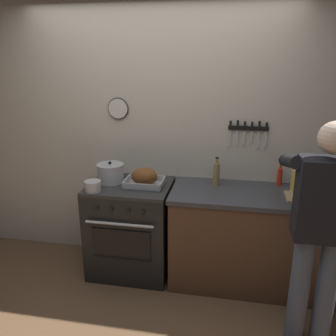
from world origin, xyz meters
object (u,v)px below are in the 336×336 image
Objects in this scene: person_cook at (321,224)px; stock_pot at (110,173)px; bottle_vinegar at (216,174)px; saucepan at (93,186)px; stove at (131,228)px; bottle_cooking_oil at (295,181)px; bottle_hot_sauce at (280,176)px; cutting_board at (308,198)px; roasting_pan at (144,178)px.

person_cook is 1.87m from stock_pot.
person_cook reaches higher than bottle_vinegar.
bottle_vinegar is at bearing 18.32° from saucepan.
bottle_cooking_oil is (1.47, 0.07, 0.56)m from stove.
bottle_hot_sauce reaches higher than stock_pot.
saucepan reaches higher than stove.
roasting_pan is at bearing 177.82° from cutting_board.
bottle_vinegar is (-0.57, -0.10, 0.03)m from bottle_hot_sauce.
roasting_pan is 1.68× the size of bottle_hot_sauce.
stove is at bearing 174.39° from roasting_pan.
stove is at bearing -170.25° from bottle_hot_sauce.
bottle_cooking_oil is at bearing 123.77° from cutting_board.
stove is at bearing 177.49° from cutting_board.
roasting_pan is 1.39× the size of stock_pot.
bottle_cooking_oil is 1.26× the size of bottle_hot_sauce.
bottle_vinegar reaches higher than stove.
bottle_hot_sauce is at bearing 7.09° from stock_pot.
bottle_hot_sauce is (1.56, 0.19, -0.00)m from stock_pot.
stove is 1.48m from bottle_hot_sauce.
bottle_vinegar is (-0.68, 0.06, 0.00)m from bottle_cooking_oil.
bottle_vinegar is at bearing 174.98° from bottle_cooking_oil.
bottle_cooking_oil reaches higher than roasting_pan.
bottle_hot_sauce is (-0.11, 0.16, -0.02)m from bottle_cooking_oil.
stock_pot is 0.94× the size of bottle_vinegar.
saucepan is 1.70m from bottle_hot_sauce.
person_cook is 0.72m from bottle_cooking_oil.
bottle_vinegar reaches higher than saucepan.
bottle_cooking_oil is at bearing -56.97° from bottle_hot_sauce.
bottle_cooking_oil is at bearing 1.09° from stock_pot.
roasting_pan is 1.30× the size of bottle_vinegar.
bottle_cooking_oil is (1.67, 0.03, 0.02)m from stock_pot.
bottle_vinegar reaches higher than bottle_cooking_oil.
stock_pot reaches higher than cutting_board.
stove is 0.54× the size of person_cook.
roasting_pan reaches higher than cutting_board.
person_cook is at bearing -13.02° from saucepan.
person_cook is 4.72× the size of roasting_pan.
bottle_cooking_oil is at bearing 9.53° from saucepan.
cutting_board is at bearing -14.53° from bottle_vinegar.
cutting_board is at bearing -2.18° from roasting_pan.
person_cook is at bearing -92.34° from cutting_board.
bottle_hot_sauce is 0.58m from bottle_vinegar.
stock_pot is 0.27m from saucepan.
bottle_vinegar reaches higher than roasting_pan.
person_cook reaches higher than bottle_hot_sauce.
roasting_pan is at bearing -9.05° from stock_pot.
person_cook is 6.15× the size of bottle_vinegar.
person_cook reaches higher than bottle_cooking_oil.
bottle_cooking_oil is at bearing -5.02° from bottle_vinegar.
stock_pot is 0.96× the size of bottle_cooking_oil.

